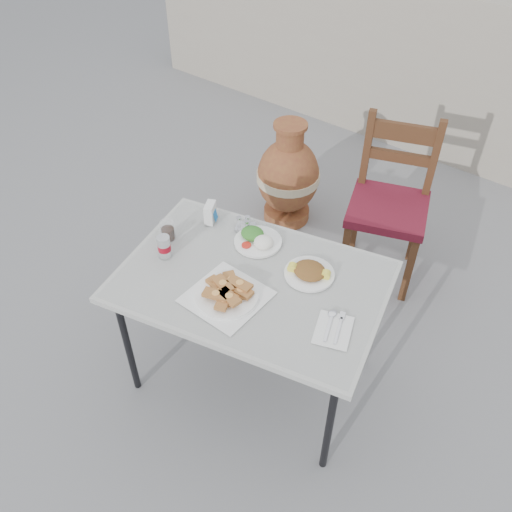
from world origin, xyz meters
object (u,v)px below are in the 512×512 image
Objects in this scene: cafe_table at (252,286)px; salad_rice_plate at (258,239)px; pide_plate at (226,292)px; cola_glass at (168,231)px; condiment_caddy at (245,225)px; terracotta_urn at (288,177)px; soda_can at (164,246)px; napkin_holder at (210,213)px; chair at (390,202)px; salad_chopped_plate at (309,272)px.

salad_rice_plate is at bearing 121.31° from cafe_table.
pide_plate is 1.39× the size of salad_rice_plate.
pide_plate is 3.25× the size of cola_glass.
terracotta_urn is (-0.37, 0.92, -0.38)m from condiment_caddy.
pide_plate is 0.47m from cola_glass.
soda_can reaches higher than salad_rice_plate.
cola_glass is 0.23m from napkin_holder.
pide_plate reaches higher than cafe_table.
chair is at bearing 66.81° from soda_can.
chair is at bearing 74.55° from salad_rice_plate.
soda_can is (-0.40, -0.12, 0.10)m from cafe_table.
cafe_table is at bearing 3.10° from cola_glass.
salad_rice_plate is 0.42m from cola_glass.
napkin_holder reaches higher than cafe_table.
terracotta_urn reaches higher than cafe_table.
cafe_table is 11.15× the size of condiment_caddy.
napkin_holder is 1.08m from terracotta_urn.
terracotta_urn is (-0.14, 1.19, -0.40)m from cola_glass.
condiment_caddy is at bearing 49.09° from cola_glass.
cafe_table is 0.43m from soda_can.
terracotta_urn is (-0.73, 0.06, -0.17)m from chair.
chair is at bearing 93.60° from salad_chopped_plate.
cola_glass is at bearing -134.09° from napkin_holder.
cafe_table is 1.35m from terracotta_urn.
pide_plate is 0.38m from salad_chopped_plate.
cola_glass is at bearing -83.47° from terracotta_urn.
soda_can is 1.07× the size of napkin_holder.
soda_can is 1.12× the size of cola_glass.
cafe_table is at bearing -58.69° from salad_rice_plate.
salad_chopped_plate reaches higher than cafe_table.
cola_glass is 1.26m from terracotta_urn.
terracotta_urn is (-0.59, 1.31, -0.39)m from pide_plate.
salad_chopped_plate is (0.31, -0.03, -0.00)m from salad_rice_plate.
chair is at bearing 83.54° from cafe_table.
napkin_holder is at bearing 177.93° from salad_chopped_plate.
condiment_caddy reaches higher than terracotta_urn.
salad_rice_plate is 0.31m from salad_chopped_plate.
salad_chopped_plate is 2.06× the size of soda_can.
pide_plate is 0.43× the size of terracotta_urn.
pide_plate is at bearing -122.19° from salad_chopped_plate.
cafe_table is 5.75× the size of salad_rice_plate.
napkin_holder is (-0.40, 0.19, 0.10)m from cafe_table.
cola_glass is 0.96× the size of napkin_holder.
cola_glass is at bearing -146.62° from salad_rice_plate.
napkin_holder is 1.08m from chair.
salad_rice_plate reaches higher than terracotta_urn.
soda_can is at bearing 175.77° from pide_plate.
condiment_caddy is at bearing 169.38° from salad_chopped_plate.
cafe_table is 0.48m from cola_glass.
salad_chopped_plate is 0.42m from condiment_caddy.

